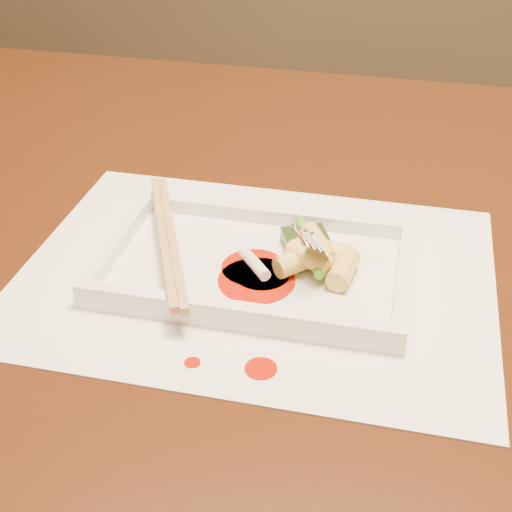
% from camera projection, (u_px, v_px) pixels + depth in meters
% --- Properties ---
extents(table, '(1.40, 0.90, 0.75)m').
position_uv_depth(table, '(247.00, 318.00, 0.72)').
color(table, black).
rests_on(table, ground).
extents(placemat, '(0.40, 0.30, 0.00)m').
position_uv_depth(placemat, '(256.00, 274.00, 0.61)').
color(placemat, white).
rests_on(placemat, table).
extents(sauce_splatter_a, '(0.02, 0.02, 0.00)m').
position_uv_depth(sauce_splatter_a, '(261.00, 368.00, 0.51)').
color(sauce_splatter_a, '#B21505').
rests_on(sauce_splatter_a, placemat).
extents(sauce_splatter_b, '(0.01, 0.01, 0.00)m').
position_uv_depth(sauce_splatter_b, '(192.00, 363.00, 0.52)').
color(sauce_splatter_b, '#B21505').
rests_on(sauce_splatter_b, placemat).
extents(plate_base, '(0.26, 0.16, 0.01)m').
position_uv_depth(plate_base, '(256.00, 270.00, 0.61)').
color(plate_base, white).
rests_on(plate_base, placemat).
extents(plate_rim_far, '(0.26, 0.01, 0.01)m').
position_uv_depth(plate_rim_far, '(274.00, 215.00, 0.66)').
color(plate_rim_far, white).
rests_on(plate_rim_far, plate_base).
extents(plate_rim_near, '(0.26, 0.01, 0.01)m').
position_uv_depth(plate_rim_near, '(234.00, 312.00, 0.54)').
color(plate_rim_near, white).
rests_on(plate_rim_near, plate_base).
extents(plate_rim_left, '(0.01, 0.14, 0.01)m').
position_uv_depth(plate_rim_left, '(119.00, 241.00, 0.63)').
color(plate_rim_left, white).
rests_on(plate_rim_left, plate_base).
extents(plate_rim_right, '(0.01, 0.14, 0.01)m').
position_uv_depth(plate_rim_right, '(404.00, 278.00, 0.58)').
color(plate_rim_right, white).
rests_on(plate_rim_right, plate_base).
extents(veg_piece, '(0.05, 0.04, 0.01)m').
position_uv_depth(veg_piece, '(305.00, 239.00, 0.63)').
color(veg_piece, black).
rests_on(veg_piece, plate_base).
extents(scallion_white, '(0.03, 0.04, 0.01)m').
position_uv_depth(scallion_white, '(255.00, 264.00, 0.59)').
color(scallion_white, '#EAEACC').
rests_on(scallion_white, plate_base).
extents(scallion_green, '(0.04, 0.08, 0.01)m').
position_uv_depth(scallion_green, '(309.00, 246.00, 0.61)').
color(scallion_green, '#3A9D19').
rests_on(scallion_green, plate_base).
extents(chopstick_a, '(0.09, 0.19, 0.01)m').
position_uv_depth(chopstick_a, '(163.00, 237.00, 0.61)').
color(chopstick_a, tan).
rests_on(chopstick_a, plate_rim_near).
extents(chopstick_b, '(0.09, 0.19, 0.01)m').
position_uv_depth(chopstick_b, '(172.00, 238.00, 0.61)').
color(chopstick_b, tan).
rests_on(chopstick_b, plate_rim_near).
extents(fork, '(0.09, 0.10, 0.14)m').
position_uv_depth(fork, '(347.00, 188.00, 0.57)').
color(fork, silver).
rests_on(fork, plate_base).
extents(sauce_blob_0, '(0.06, 0.06, 0.00)m').
position_uv_depth(sauce_blob_0, '(254.00, 268.00, 0.60)').
color(sauce_blob_0, '#B21505').
rests_on(sauce_blob_0, plate_base).
extents(sauce_blob_1, '(0.05, 0.05, 0.00)m').
position_uv_depth(sauce_blob_1, '(262.00, 274.00, 0.59)').
color(sauce_blob_1, '#B21505').
rests_on(sauce_blob_1, plate_base).
extents(sauce_blob_2, '(0.06, 0.06, 0.00)m').
position_uv_depth(sauce_blob_2, '(257.00, 280.00, 0.59)').
color(sauce_blob_2, '#B21505').
rests_on(sauce_blob_2, plate_base).
extents(rice_cake_0, '(0.05, 0.04, 0.02)m').
position_uv_depth(rice_cake_0, '(318.00, 255.00, 0.60)').
color(rice_cake_0, '#EFDF6F').
rests_on(rice_cake_0, plate_base).
extents(rice_cake_1, '(0.04, 0.04, 0.02)m').
position_uv_depth(rice_cake_1, '(299.00, 262.00, 0.59)').
color(rice_cake_1, '#EFDF6F').
rests_on(rice_cake_1, plate_base).
extents(rice_cake_2, '(0.04, 0.03, 0.02)m').
position_uv_depth(rice_cake_2, '(310.00, 258.00, 0.59)').
color(rice_cake_2, '#EFDF6F').
rests_on(rice_cake_2, plate_base).
extents(rice_cake_3, '(0.05, 0.03, 0.02)m').
position_uv_depth(rice_cake_3, '(324.00, 250.00, 0.61)').
color(rice_cake_3, '#EFDF6F').
rests_on(rice_cake_3, plate_base).
extents(rice_cake_4, '(0.04, 0.04, 0.02)m').
position_uv_depth(rice_cake_4, '(297.00, 260.00, 0.60)').
color(rice_cake_4, '#EFDF6F').
rests_on(rice_cake_4, plate_base).
extents(rice_cake_5, '(0.04, 0.05, 0.02)m').
position_uv_depth(rice_cake_5, '(318.00, 245.00, 0.60)').
color(rice_cake_5, '#EFDF6F').
rests_on(rice_cake_5, plate_base).
extents(rice_cake_6, '(0.02, 0.04, 0.02)m').
position_uv_depth(rice_cake_6, '(343.00, 269.00, 0.58)').
color(rice_cake_6, '#EFDF6F').
rests_on(rice_cake_6, plate_base).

